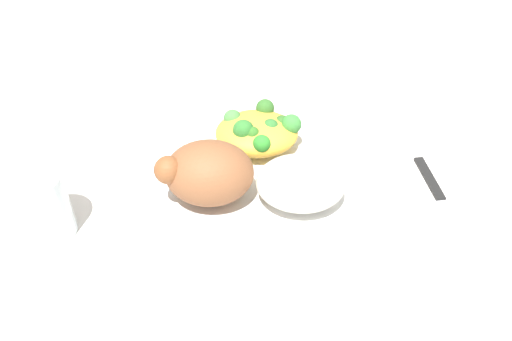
% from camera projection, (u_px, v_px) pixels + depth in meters
% --- Properties ---
extents(ground_plane, '(2.00, 2.00, 0.00)m').
position_uv_depth(ground_plane, '(256.00, 186.00, 0.66)').
color(ground_plane, silver).
extents(plate, '(0.30, 0.30, 0.02)m').
position_uv_depth(plate, '(256.00, 181.00, 0.66)').
color(plate, white).
rests_on(plate, ground_plane).
extents(roasted_chicken, '(0.11, 0.08, 0.07)m').
position_uv_depth(roasted_chicken, '(207.00, 173.00, 0.60)').
color(roasted_chicken, brown).
rests_on(roasted_chicken, plate).
extents(rice_pile, '(0.11, 0.09, 0.05)m').
position_uv_depth(rice_pile, '(301.00, 183.00, 0.61)').
color(rice_pile, silver).
rests_on(rice_pile, plate).
extents(mac_cheese_with_broccoli, '(0.11, 0.09, 0.05)m').
position_uv_depth(mac_cheese_with_broccoli, '(260.00, 131.00, 0.69)').
color(mac_cheese_with_broccoli, gold).
rests_on(mac_cheese_with_broccoli, plate).
extents(fork, '(0.03, 0.14, 0.01)m').
position_uv_depth(fork, '(418.00, 204.00, 0.64)').
color(fork, '#B2B2B7').
rests_on(fork, ground_plane).
extents(knife, '(0.04, 0.19, 0.01)m').
position_uv_depth(knife, '(441.00, 199.00, 0.64)').
color(knife, black).
rests_on(knife, ground_plane).
extents(water_glass, '(0.06, 0.06, 0.08)m').
position_uv_depth(water_glass, '(41.00, 206.00, 0.58)').
color(water_glass, silver).
rests_on(water_glass, ground_plane).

